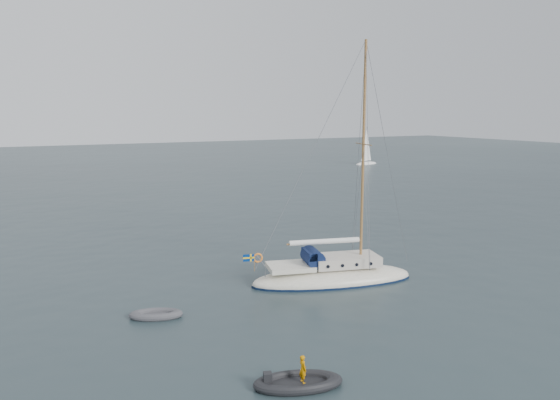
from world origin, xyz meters
TOP-DOWN VIEW (x-y plane):
  - ground at (0.00, 0.00)m, footprint 300.00×300.00m
  - sailboat at (3.94, 0.43)m, footprint 10.61×3.18m
  - dinghy at (-7.23, -0.33)m, footprint 2.70×1.22m
  - rib at (-4.33, -9.78)m, footprint 3.47×1.58m
  - distant_yacht_b at (50.48, 59.74)m, footprint 5.83×3.11m

SIDE VIEW (x-z plane):
  - ground at x=0.00m, z-range 0.00..0.00m
  - dinghy at x=-7.23m, z-range -0.02..0.36m
  - rib at x=-4.33m, z-range -0.44..0.84m
  - sailboat at x=3.94m, z-range -6.42..8.70m
  - distant_yacht_b at x=50.48m, z-range -0.56..7.16m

